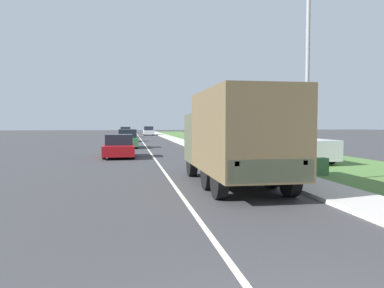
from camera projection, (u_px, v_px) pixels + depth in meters
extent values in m
plane|color=#38383A|center=(143.00, 143.00, 42.23)|extent=(180.00, 180.00, 0.00)
cube|color=silver|center=(143.00, 143.00, 42.23)|extent=(0.12, 120.00, 0.00)
cube|color=beige|center=(183.00, 142.00, 42.96)|extent=(1.80, 120.00, 0.12)
cube|color=#4C7538|center=(220.00, 142.00, 43.68)|extent=(7.00, 120.00, 0.02)
cube|color=#474C38|center=(217.00, 138.00, 15.25)|extent=(2.40, 1.96, 1.93)
cube|color=brown|center=(242.00, 132.00, 11.79)|extent=(2.40, 5.03, 2.59)
cube|color=#474C38|center=(271.00, 171.00, 9.41)|extent=(2.28, 0.10, 0.60)
cube|color=red|center=(237.00, 164.00, 9.24)|extent=(0.12, 0.06, 0.12)
cube|color=red|center=(305.00, 163.00, 9.53)|extent=(0.12, 0.06, 0.12)
cylinder|color=black|center=(192.00, 163.00, 15.03)|extent=(0.30, 1.08, 1.08)
cylinder|color=black|center=(242.00, 162.00, 15.38)|extent=(0.30, 1.08, 1.08)
cylinder|color=black|center=(219.00, 180.00, 10.45)|extent=(0.30, 1.08, 1.08)
cylinder|color=black|center=(290.00, 178.00, 10.80)|extent=(0.30, 1.08, 1.08)
cylinder|color=black|center=(208.00, 173.00, 11.94)|extent=(0.30, 1.08, 1.08)
cylinder|color=black|center=(271.00, 171.00, 12.28)|extent=(0.30, 1.08, 1.08)
cube|color=maroon|center=(119.00, 150.00, 23.60)|extent=(1.88, 4.28, 0.62)
cube|color=black|center=(119.00, 140.00, 23.65)|extent=(1.66, 1.93, 0.65)
cylinder|color=black|center=(107.00, 151.00, 24.82)|extent=(0.20, 0.64, 0.64)
cylinder|color=black|center=(133.00, 151.00, 25.10)|extent=(0.20, 0.64, 0.64)
cylinder|color=black|center=(104.00, 154.00, 22.12)|extent=(0.20, 0.64, 0.64)
cylinder|color=black|center=(133.00, 154.00, 22.40)|extent=(0.20, 0.64, 0.64)
cube|color=#336B3D|center=(128.00, 142.00, 33.00)|extent=(1.74, 3.91, 0.72)
cube|color=black|center=(128.00, 133.00, 33.03)|extent=(1.53, 1.76, 0.74)
cylinder|color=black|center=(119.00, 144.00, 34.12)|extent=(0.20, 0.64, 0.64)
cylinder|color=black|center=(136.00, 143.00, 34.37)|extent=(0.20, 0.64, 0.64)
cylinder|color=black|center=(118.00, 145.00, 31.65)|extent=(0.20, 0.64, 0.64)
cylinder|color=black|center=(137.00, 145.00, 31.90)|extent=(0.20, 0.64, 0.64)
cube|color=tan|center=(126.00, 137.00, 45.00)|extent=(1.73, 3.93, 0.65)
cube|color=black|center=(126.00, 132.00, 45.04)|extent=(1.53, 1.77, 0.68)
cylinder|color=black|center=(119.00, 138.00, 46.12)|extent=(0.20, 0.64, 0.64)
cylinder|color=black|center=(132.00, 138.00, 46.37)|extent=(0.20, 0.64, 0.64)
cylinder|color=black|center=(119.00, 139.00, 43.64)|extent=(0.20, 0.64, 0.64)
cylinder|color=black|center=(132.00, 139.00, 43.89)|extent=(0.20, 0.64, 0.64)
cube|color=silver|center=(126.00, 134.00, 60.00)|extent=(1.76, 4.19, 0.73)
cube|color=black|center=(126.00, 129.00, 60.04)|extent=(1.54, 1.89, 0.74)
cylinder|color=black|center=(121.00, 135.00, 61.21)|extent=(0.20, 0.64, 0.64)
cylinder|color=black|center=(131.00, 135.00, 61.46)|extent=(0.20, 0.64, 0.64)
cylinder|color=black|center=(120.00, 135.00, 58.56)|extent=(0.20, 0.64, 0.64)
cylinder|color=black|center=(131.00, 135.00, 58.82)|extent=(0.20, 0.64, 0.64)
cube|color=silver|center=(149.00, 132.00, 70.55)|extent=(1.91, 4.77, 0.74)
cube|color=black|center=(149.00, 128.00, 70.61)|extent=(1.68, 2.15, 0.75)
cylinder|color=black|center=(144.00, 133.00, 71.93)|extent=(0.20, 0.64, 0.64)
cylinder|color=black|center=(153.00, 133.00, 72.21)|extent=(0.20, 0.64, 0.64)
cylinder|color=black|center=(144.00, 134.00, 68.92)|extent=(0.20, 0.64, 0.64)
cylinder|color=black|center=(154.00, 134.00, 69.20)|extent=(0.20, 0.64, 0.64)
cube|color=silver|center=(298.00, 149.00, 21.01)|extent=(2.06, 5.68, 0.92)
cube|color=black|center=(286.00, 133.00, 22.59)|extent=(1.90, 2.39, 0.80)
cube|color=silver|center=(308.00, 141.00, 19.81)|extent=(2.06, 3.29, 0.12)
cylinder|color=black|center=(270.00, 152.00, 22.73)|extent=(0.24, 0.76, 0.76)
cylinder|color=black|center=(298.00, 152.00, 23.03)|extent=(0.24, 0.76, 0.76)
cylinder|color=black|center=(297.00, 157.00, 19.03)|extent=(0.24, 0.76, 0.76)
cylinder|color=black|center=(331.00, 157.00, 19.33)|extent=(0.24, 0.76, 0.76)
cylinder|color=gray|center=(307.00, 84.00, 13.25)|extent=(0.14, 0.14, 6.78)
cube|color=#3D7042|center=(320.00, 166.00, 15.31)|extent=(0.55, 0.45, 0.70)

